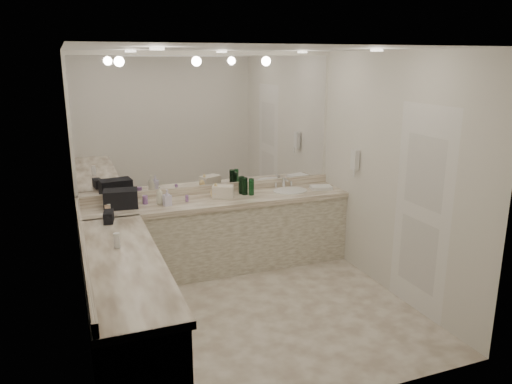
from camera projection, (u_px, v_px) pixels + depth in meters
name	position (u px, v px, depth m)	size (l,w,h in m)	color
floor	(254.00, 312.00, 5.10)	(3.20, 3.20, 0.00)	beige
ceiling	(254.00, 49.00, 4.43)	(3.20, 3.20, 0.00)	white
wall_back	(210.00, 161.00, 6.12)	(3.20, 0.02, 2.60)	silver
wall_left	(77.00, 207.00, 4.21)	(0.02, 3.00, 2.60)	silver
wall_right	(394.00, 176.00, 5.32)	(0.02, 3.00, 2.60)	silver
vanity_back_base	(219.00, 236.00, 6.08)	(3.20, 0.60, 0.84)	beige
vanity_back_top	(218.00, 201.00, 5.95)	(3.20, 0.64, 0.06)	beige
vanity_left_base	(125.00, 311.00, 4.27)	(0.60, 2.40, 0.84)	beige
vanity_left_top	(123.00, 262.00, 4.16)	(0.64, 2.42, 0.06)	beige
backsplash_back	(211.00, 189.00, 6.19)	(3.20, 0.04, 0.10)	beige
backsplash_left	(83.00, 246.00, 4.31)	(0.04, 3.00, 0.10)	beige
mirror_back	(210.00, 122.00, 5.98)	(3.12, 0.01, 1.55)	white
mirror_left	(73.00, 152.00, 4.09)	(0.01, 2.92, 1.55)	white
sink	(290.00, 191.00, 6.28)	(0.44, 0.44, 0.03)	white
faucet	(283.00, 182.00, 6.45)	(0.24, 0.16, 0.14)	silver
wall_phone	(355.00, 160.00, 5.93)	(0.06, 0.10, 0.24)	white
door	(421.00, 211.00, 4.93)	(0.02, 0.82, 2.10)	white
black_toiletry_bag	(121.00, 198.00, 5.56)	(0.37, 0.23, 0.21)	black
black_bag_spill	(109.00, 217.00, 5.07)	(0.09, 0.20, 0.11)	black
cream_cosmetic_case	(223.00, 192.00, 5.97)	(0.25, 0.15, 0.14)	silver
hand_towel	(321.00, 187.00, 6.37)	(0.26, 0.18, 0.04)	white
lotion_left	(117.00, 241.00, 4.38)	(0.06, 0.06, 0.13)	white
soap_bottle_a	(160.00, 195.00, 5.68)	(0.08, 0.08, 0.21)	white
soap_bottle_b	(167.00, 198.00, 5.63)	(0.08, 0.09, 0.19)	white
soap_bottle_c	(216.00, 191.00, 5.96)	(0.14, 0.14, 0.18)	#FFDC88
green_bottle_0	(242.00, 185.00, 6.15)	(0.07, 0.07, 0.20)	#145525
green_bottle_1	(241.00, 185.00, 6.19)	(0.07, 0.07, 0.20)	#145525
green_bottle_2	(251.00, 187.00, 6.08)	(0.06, 0.06, 0.20)	#145525
green_bottle_3	(245.00, 186.00, 6.09)	(0.07, 0.07, 0.21)	#145525
green_bottle_4	(242.00, 185.00, 6.13)	(0.07, 0.07, 0.22)	#145525
amenity_bottle_0	(109.00, 207.00, 5.44)	(0.04, 0.04, 0.08)	white
amenity_bottle_1	(123.00, 204.00, 5.55)	(0.07, 0.07, 0.10)	silver
amenity_bottle_2	(145.00, 200.00, 5.71)	(0.06, 0.06, 0.10)	#9966B2
amenity_bottle_3	(107.00, 208.00, 5.42)	(0.06, 0.06, 0.08)	#E0B28C
amenity_bottle_4	(164.00, 201.00, 5.67)	(0.04, 0.04, 0.10)	white
amenity_bottle_5	(220.00, 191.00, 6.00)	(0.04, 0.04, 0.14)	white
amenity_bottle_6	(187.00, 198.00, 5.81)	(0.04, 0.04, 0.07)	#9966B2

